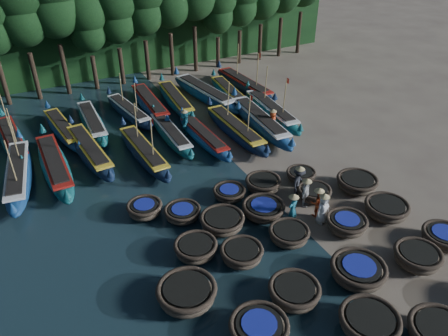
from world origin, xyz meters
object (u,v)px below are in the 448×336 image
long_boat_2 (90,150)px  long_boat_9 (12,140)px  fisherman_4 (306,192)px  long_boat_17 (244,85)px  coracle_9 (444,237)px  coracle_20 (145,209)px  coracle_21 (183,213)px  long_boat_15 (205,93)px  long_boat_8 (271,111)px  long_boat_11 (92,122)px  coracle_24 (301,175)px  long_boat_6 (235,129)px  coracle_5 (259,329)px  coracle_14 (386,209)px  coracle_16 (222,221)px  long_boat_3 (144,152)px  coracle_23 (263,184)px  coracle_13 (346,223)px  coracle_8 (417,257)px  long_boat_5 (204,137)px  coracle_6 (294,292)px  long_boat_0 (18,174)px  long_boat_1 (55,165)px  coracle_11 (242,253)px  fisherman_0 (323,208)px  coracle_17 (263,209)px  long_boat_14 (176,100)px  coracle_19 (357,183)px  fisherman_3 (299,181)px  long_boat_10 (63,129)px  long_boat_7 (260,121)px  coracle_10 (187,293)px  fisherman_6 (273,121)px  long_boat_13 (150,104)px  coracle_12 (289,234)px  coracle_22 (229,193)px  coracle_2 (369,322)px  fisherman_2 (318,202)px  long_boat_12 (129,111)px  fisherman_5 (185,122)px

long_boat_2 → long_boat_9: long_boat_9 is taller
fisherman_4 → long_boat_17: bearing=35.7°
coracle_9 → coracle_20: size_ratio=1.13×
coracle_21 → long_boat_15: (7.45, 12.85, 0.25)m
coracle_21 → coracle_20: bearing=145.1°
long_boat_8 → long_boat_11: 12.81m
coracle_24 → long_boat_6: long_boat_6 is taller
coracle_5 → coracle_14: coracle_14 is taller
coracle_16 → long_boat_3: long_boat_3 is taller
coracle_5 → long_boat_15: 22.04m
coracle_23 → long_boat_9: long_boat_9 is taller
long_boat_6 → coracle_13: bearing=-89.6°
coracle_8 → long_boat_5: bearing=103.9°
coracle_21 → long_boat_11: long_boat_11 is taller
coracle_6 → long_boat_0: (-8.92, 14.34, 0.11)m
coracle_13 → long_boat_15: 17.47m
long_boat_0 → long_boat_1: (2.01, 0.01, 0.01)m
coracle_11 → fisherman_0: (4.93, 0.49, 0.45)m
coracle_17 → long_boat_14: size_ratio=0.34×
coracle_8 → coracle_19: coracle_8 is taller
fisherman_0 → fisherman_3: (0.29, 2.42, 0.04)m
long_boat_2 → long_boat_10: 3.94m
long_boat_7 → long_boat_17: bearing=73.4°
long_boat_11 → long_boat_14: size_ratio=0.96×
coracle_6 → coracle_13: 5.37m
coracle_10 → long_boat_17: bearing=53.9°
fisherman_6 → coracle_10: bearing=-21.0°
long_boat_11 → long_boat_17: (12.76, 0.80, 0.07)m
long_boat_0 → long_boat_5: 11.37m
long_boat_13 → fisherman_0: bearing=-77.3°
coracle_14 → long_boat_17: long_boat_17 is taller
coracle_12 → coracle_21: coracle_12 is taller
coracle_16 → long_boat_14: 14.93m
long_boat_15 → fisherman_6: fisherman_6 is taller
coracle_24 → long_boat_3: bearing=138.0°
coracle_19 → coracle_8: bearing=-106.3°
coracle_16 → long_boat_7: long_boat_7 is taller
long_boat_0 → coracle_11: bearing=-46.1°
long_boat_10 → long_boat_5: bearing=-40.5°
coracle_22 → long_boat_14: size_ratio=0.26×
coracle_13 → coracle_10: bearing=-177.3°
coracle_8 → long_boat_6: size_ratio=0.29×
coracle_2 → fisherman_2: fisherman_2 is taller
coracle_16 → long_boat_0: long_boat_0 is taller
long_boat_12 → fisherman_5: size_ratio=3.72×
coracle_24 → long_boat_1: size_ratio=0.22×
coracle_2 → long_boat_1: bearing=116.9°
coracle_6 → long_boat_13: long_boat_13 is taller
coracle_8 → fisherman_5: fisherman_5 is taller
coracle_13 → coracle_14: 2.58m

